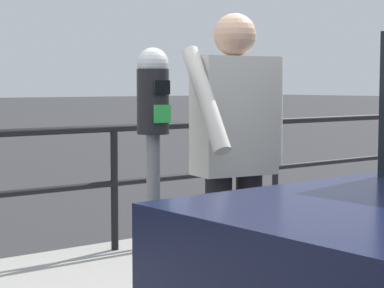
# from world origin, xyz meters

# --- Properties ---
(parking_meter) EXTENTS (0.16, 0.17, 1.55)m
(parking_meter) POSITION_xyz_m (-0.07, 0.52, 1.27)
(parking_meter) COLOR slate
(parking_meter) RESTS_ON sidewalk_curb
(pedestrian_at_meter) EXTENTS (0.68, 0.47, 1.76)m
(pedestrian_at_meter) POSITION_xyz_m (0.47, 0.51, 1.17)
(pedestrian_at_meter) COLOR black
(pedestrian_at_meter) RESTS_ON sidewalk_curb
(background_railing) EXTENTS (24.06, 0.06, 1.04)m
(background_railing) POSITION_xyz_m (0.00, 2.53, 0.90)
(background_railing) COLOR black
(background_railing) RESTS_ON sidewalk_curb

